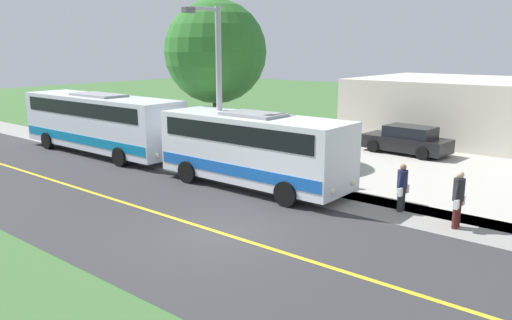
# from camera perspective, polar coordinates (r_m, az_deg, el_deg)

# --- Properties ---
(ground_plane) EXTENTS (120.00, 120.00, 0.00)m
(ground_plane) POSITION_cam_1_polar(r_m,az_deg,el_deg) (15.01, -4.16, -8.29)
(ground_plane) COLOR #3D6633
(road_surface) EXTENTS (8.00, 100.00, 0.01)m
(road_surface) POSITION_cam_1_polar(r_m,az_deg,el_deg) (15.01, -4.16, -8.28)
(road_surface) COLOR #333335
(road_surface) RESTS_ON ground
(sidewalk) EXTENTS (2.40, 100.00, 0.01)m
(sidewalk) POSITION_cam_1_polar(r_m,az_deg,el_deg) (18.92, 6.74, -3.88)
(sidewalk) COLOR gray
(sidewalk) RESTS_ON ground
(parking_lot_surface) EXTENTS (14.00, 36.00, 0.01)m
(parking_lot_surface) POSITION_cam_1_polar(r_m,az_deg,el_deg) (24.11, 22.17, -1.12)
(parking_lot_surface) COLOR #B2ADA3
(parking_lot_surface) RESTS_ON ground
(road_centre_line) EXTENTS (0.16, 100.00, 0.00)m
(road_centre_line) POSITION_cam_1_polar(r_m,az_deg,el_deg) (15.01, -4.16, -8.26)
(road_centre_line) COLOR gold
(road_centre_line) RESTS_ON ground
(shuttle_bus_front) EXTENTS (2.70, 8.06, 2.94)m
(shuttle_bus_front) POSITION_cam_1_polar(r_m,az_deg,el_deg) (19.39, -0.30, 1.54)
(shuttle_bus_front) COLOR white
(shuttle_bus_front) RESTS_ON ground
(transit_bus_rear) EXTENTS (2.71, 10.59, 3.08)m
(transit_bus_rear) POSITION_cam_1_polar(r_m,az_deg,el_deg) (27.00, -17.34, 4.29)
(transit_bus_rear) COLOR silver
(transit_bus_rear) RESTS_ON ground
(pedestrian_with_bags) EXTENTS (0.72, 0.34, 1.78)m
(pedestrian_with_bags) POSITION_cam_1_polar(r_m,az_deg,el_deg) (16.26, 22.07, -3.98)
(pedestrian_with_bags) COLOR #4C1919
(pedestrian_with_bags) RESTS_ON ground
(pedestrian_waiting) EXTENTS (0.72, 0.34, 1.62)m
(pedestrian_waiting) POSITION_cam_1_polar(r_m,az_deg,el_deg) (17.37, 16.33, -2.87)
(pedestrian_waiting) COLOR #262628
(pedestrian_waiting) RESTS_ON ground
(street_light_pole) EXTENTS (1.97, 0.24, 7.00)m
(street_light_pole) POSITION_cam_1_polar(r_m,az_deg,el_deg) (20.82, -4.51, 8.61)
(street_light_pole) COLOR #9E9EA3
(street_light_pole) RESTS_ON ground
(parked_car_near) EXTENTS (2.28, 4.53, 1.45)m
(parked_car_near) POSITION_cam_1_polar(r_m,az_deg,el_deg) (26.99, 16.83, 2.15)
(parked_car_near) COLOR black
(parked_car_near) RESTS_ON ground
(tree_curbside) EXTENTS (4.87, 4.87, 7.61)m
(tree_curbside) POSITION_cam_1_polar(r_m,az_deg,el_deg) (24.31, -4.63, 12.17)
(tree_curbside) COLOR #4C3826
(tree_curbside) RESTS_ON ground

